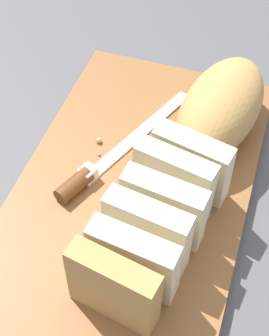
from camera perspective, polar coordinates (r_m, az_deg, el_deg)
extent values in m
plane|color=#4C4C51|center=(0.65, 0.00, -2.79)|extent=(3.00, 3.00, 0.00)
cube|color=brown|center=(0.65, 0.00, -2.26)|extent=(0.48, 0.30, 0.02)
ellipsoid|color=tan|center=(0.67, 9.76, 6.78)|extent=(0.20, 0.12, 0.09)
cube|color=beige|center=(0.60, 6.43, 0.40)|extent=(0.05, 0.10, 0.09)
cube|color=beige|center=(0.58, 4.35, -1.77)|extent=(0.05, 0.10, 0.09)
cube|color=beige|center=(0.56, 3.28, -4.58)|extent=(0.04, 0.10, 0.09)
cube|color=beige|center=(0.54, 1.41, -7.29)|extent=(0.04, 0.10, 0.09)
cube|color=beige|center=(0.53, -0.09, -10.40)|extent=(0.04, 0.10, 0.09)
cube|color=tan|center=(0.51, -2.39, -13.37)|extent=(0.04, 0.10, 0.09)
cube|color=silver|center=(0.69, 0.67, 3.95)|extent=(0.20, 0.09, 0.00)
cylinder|color=#593319|center=(0.63, -6.86, -1.97)|extent=(0.05, 0.04, 0.02)
cube|color=silver|center=(0.64, -5.26, -0.67)|extent=(0.03, 0.02, 0.02)
sphere|color=tan|center=(0.67, -4.01, 1.54)|extent=(0.00, 0.00, 0.00)
sphere|color=tan|center=(0.61, -1.01, -5.32)|extent=(0.00, 0.00, 0.00)
sphere|color=tan|center=(0.64, -6.69, -1.25)|extent=(0.00, 0.00, 0.00)
sphere|color=tan|center=(0.68, -4.05, 3.13)|extent=(0.01, 0.01, 0.01)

